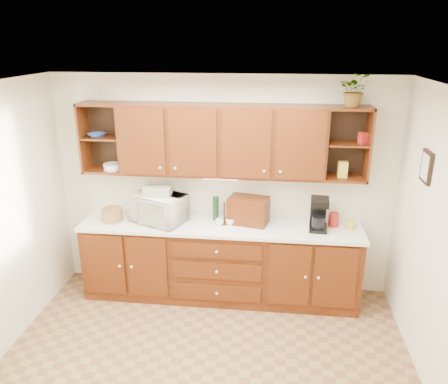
% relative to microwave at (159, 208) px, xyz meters
% --- Properties ---
extents(floor, '(4.00, 4.00, 0.00)m').
position_rel_microwave_xyz_m(floor, '(0.72, -1.45, -1.11)').
color(floor, olive).
rests_on(floor, ground).
extents(ceiling, '(4.00, 4.00, 0.00)m').
position_rel_microwave_xyz_m(ceiling, '(0.72, -1.45, 1.49)').
color(ceiling, white).
rests_on(ceiling, back_wall).
extents(back_wall, '(4.00, 0.00, 4.00)m').
position_rel_microwave_xyz_m(back_wall, '(0.72, 0.30, 0.19)').
color(back_wall, '#ECE4C6').
rests_on(back_wall, floor).
extents(base_cabinets, '(3.20, 0.60, 0.90)m').
position_rel_microwave_xyz_m(base_cabinets, '(0.72, 0.00, -0.66)').
color(base_cabinets, '#361306').
rests_on(base_cabinets, floor).
extents(countertop, '(3.24, 0.64, 0.04)m').
position_rel_microwave_xyz_m(countertop, '(0.72, -0.01, -0.19)').
color(countertop, white).
rests_on(countertop, base_cabinets).
extents(upper_cabinets, '(3.20, 0.33, 0.80)m').
position_rel_microwave_xyz_m(upper_cabinets, '(0.73, 0.14, 0.79)').
color(upper_cabinets, '#361306').
rests_on(upper_cabinets, back_wall).
extents(undercabinet_light, '(0.40, 0.05, 0.02)m').
position_rel_microwave_xyz_m(undercabinet_light, '(0.72, 0.09, 0.36)').
color(undercabinet_light, white).
rests_on(undercabinet_light, upper_cabinets).
extents(framed_picture, '(0.03, 0.24, 0.30)m').
position_rel_microwave_xyz_m(framed_picture, '(2.70, -0.55, 0.74)').
color(framed_picture, black).
rests_on(framed_picture, right_wall).
extents(wicker_basket, '(0.24, 0.24, 0.15)m').
position_rel_microwave_xyz_m(wicker_basket, '(-0.55, -0.05, -0.09)').
color(wicker_basket, olive).
rests_on(wicker_basket, countertop).
extents(microwave, '(0.71, 0.61, 0.33)m').
position_rel_microwave_xyz_m(microwave, '(0.00, 0.00, 0.00)').
color(microwave, silver).
rests_on(microwave, countertop).
extents(towel_stack, '(0.32, 0.24, 0.09)m').
position_rel_microwave_xyz_m(towel_stack, '(0.00, 0.00, 0.21)').
color(towel_stack, '#C2BF5B').
rests_on(towel_stack, microwave).
extents(wine_bottle, '(0.07, 0.07, 0.29)m').
position_rel_microwave_xyz_m(wine_bottle, '(0.65, 0.12, -0.02)').
color(wine_bottle, '#103216').
rests_on(wine_bottle, countertop).
extents(woven_tray, '(0.36, 0.22, 0.35)m').
position_rel_microwave_xyz_m(woven_tray, '(-0.12, 0.22, -0.16)').
color(woven_tray, olive).
rests_on(woven_tray, countertop).
extents(bread_box, '(0.49, 0.37, 0.31)m').
position_rel_microwave_xyz_m(bread_box, '(1.04, 0.07, -0.01)').
color(bread_box, '#361306').
rests_on(bread_box, countertop).
extents(mug_tree, '(0.24, 0.24, 0.26)m').
position_rel_microwave_xyz_m(mug_tree, '(0.77, 0.02, -0.12)').
color(mug_tree, '#361306').
rests_on(mug_tree, countertop).
extents(canister_red, '(0.12, 0.12, 0.15)m').
position_rel_microwave_xyz_m(canister_red, '(2.01, 0.10, -0.09)').
color(canister_red, '#AA1E18').
rests_on(canister_red, countertop).
extents(canister_white, '(0.10, 0.10, 0.17)m').
position_rel_microwave_xyz_m(canister_white, '(1.17, -0.04, -0.08)').
color(canister_white, white).
rests_on(canister_white, countertop).
extents(canister_yellow, '(0.10, 0.10, 0.10)m').
position_rel_microwave_xyz_m(canister_yellow, '(2.19, 0.03, -0.11)').
color(canister_yellow, gold).
rests_on(canister_yellow, countertop).
extents(coffee_maker, '(0.22, 0.27, 0.37)m').
position_rel_microwave_xyz_m(coffee_maker, '(1.83, -0.00, 0.01)').
color(coffee_maker, black).
rests_on(coffee_maker, countertop).
extents(bowl_stack, '(0.25, 0.25, 0.05)m').
position_rel_microwave_xyz_m(bowl_stack, '(-0.71, 0.11, 0.82)').
color(bowl_stack, '#284995').
rests_on(bowl_stack, upper_cabinets).
extents(plate_stack, '(0.30, 0.30, 0.07)m').
position_rel_microwave_xyz_m(plate_stack, '(-0.55, 0.12, 0.45)').
color(plate_stack, white).
rests_on(plate_stack, upper_cabinets).
extents(pantry_box_yellow, '(0.10, 0.08, 0.18)m').
position_rel_microwave_xyz_m(pantry_box_yellow, '(2.06, 0.11, 0.50)').
color(pantry_box_yellow, gold).
rests_on(pantry_box_yellow, upper_cabinets).
extents(pantry_box_red, '(0.11, 0.10, 0.13)m').
position_rel_microwave_xyz_m(pantry_box_red, '(2.24, 0.11, 0.86)').
color(pantry_box_red, '#AA1E18').
rests_on(pantry_box_red, upper_cabinets).
extents(potted_plant, '(0.34, 0.30, 0.35)m').
position_rel_microwave_xyz_m(potted_plant, '(2.10, 0.10, 1.36)').
color(potted_plant, '#999999').
rests_on(potted_plant, upper_cabinets).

